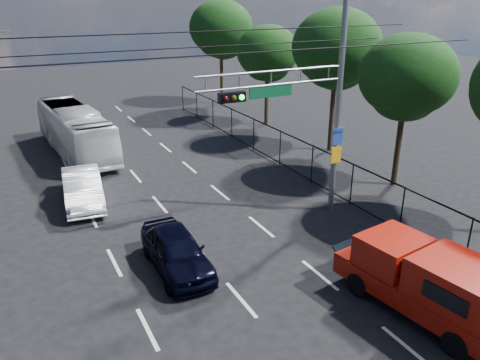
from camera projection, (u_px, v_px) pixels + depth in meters
lane_markings at (147, 189)px, 22.80m from camera, size 6.12×38.00×0.01m
signal_mast at (315, 94)px, 18.16m from camera, size 6.43×0.39×9.50m
utility_wires at (176, 45)px, 15.87m from camera, size 22.00×5.04×0.74m
fence_right at (299, 157)px, 24.15m from camera, size 0.06×34.03×2.00m
tree_right_b at (406, 83)px, 21.61m from camera, size 4.50×4.50×7.31m
tree_right_c at (336, 53)px, 26.57m from camera, size 5.10×5.10×8.29m
tree_right_d at (268, 56)px, 32.51m from camera, size 4.32×4.32×7.02m
tree_right_e at (221, 32)px, 38.81m from camera, size 5.28×5.28×8.58m
red_pickup at (429, 281)px, 13.55m from camera, size 2.73×5.79×2.08m
navy_hatchback at (176, 250)px, 15.95m from camera, size 1.75×4.19×1.42m
white_bus at (75, 130)px, 27.63m from camera, size 3.19×10.12×2.77m
white_van at (83, 188)px, 21.00m from camera, size 2.08×4.72×1.51m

